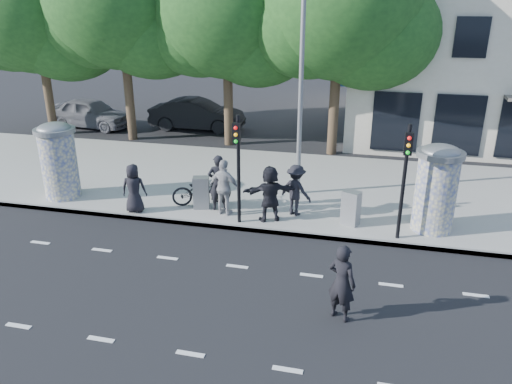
% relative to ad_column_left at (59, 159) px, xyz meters
% --- Properties ---
extents(ground, '(120.00, 120.00, 0.00)m').
position_rel_ad_column_left_xyz_m(ground, '(7.20, -4.50, -1.54)').
color(ground, black).
rests_on(ground, ground).
extents(sidewalk, '(40.00, 8.00, 0.15)m').
position_rel_ad_column_left_xyz_m(sidewalk, '(7.20, 3.00, -1.46)').
color(sidewalk, gray).
rests_on(sidewalk, ground).
extents(curb, '(40.00, 0.10, 0.16)m').
position_rel_ad_column_left_xyz_m(curb, '(7.20, -0.95, -1.46)').
color(curb, slate).
rests_on(curb, ground).
extents(lane_dash_near, '(32.00, 0.12, 0.01)m').
position_rel_ad_column_left_xyz_m(lane_dash_near, '(7.20, -6.70, -1.53)').
color(lane_dash_near, silver).
rests_on(lane_dash_near, ground).
extents(lane_dash_far, '(32.00, 0.12, 0.01)m').
position_rel_ad_column_left_xyz_m(lane_dash_far, '(7.20, -3.10, -1.53)').
color(lane_dash_far, silver).
rests_on(lane_dash_far, ground).
extents(ad_column_left, '(1.36, 1.36, 2.65)m').
position_rel_ad_column_left_xyz_m(ad_column_left, '(0.00, 0.00, 0.00)').
color(ad_column_left, beige).
rests_on(ad_column_left, sidewalk).
extents(ad_column_right, '(1.36, 1.36, 2.65)m').
position_rel_ad_column_left_xyz_m(ad_column_right, '(12.40, 0.20, 0.00)').
color(ad_column_right, beige).
rests_on(ad_column_right, sidewalk).
extents(traffic_pole_near, '(0.22, 0.31, 3.40)m').
position_rel_ad_column_left_xyz_m(traffic_pole_near, '(6.60, -0.71, 0.69)').
color(traffic_pole_near, black).
rests_on(traffic_pole_near, sidewalk).
extents(traffic_pole_far, '(0.22, 0.31, 3.40)m').
position_rel_ad_column_left_xyz_m(traffic_pole_far, '(11.40, -0.71, 0.69)').
color(traffic_pole_far, black).
rests_on(traffic_pole_far, sidewalk).
extents(street_lamp, '(0.25, 0.93, 8.00)m').
position_rel_ad_column_left_xyz_m(street_lamp, '(8.00, 2.13, 3.26)').
color(street_lamp, slate).
rests_on(street_lamp, sidewalk).
extents(tree_far_left, '(7.20, 7.20, 9.26)m').
position_rel_ad_column_left_xyz_m(tree_far_left, '(-5.80, 8.00, 4.65)').
color(tree_far_left, '#38281C').
rests_on(tree_far_left, ground).
extents(tree_mid_left, '(7.20, 7.20, 9.57)m').
position_rel_ad_column_left_xyz_m(tree_mid_left, '(-1.30, 8.00, 4.96)').
color(tree_mid_left, '#38281C').
rests_on(tree_mid_left, ground).
extents(tree_near_left, '(6.80, 6.80, 8.97)m').
position_rel_ad_column_left_xyz_m(tree_near_left, '(3.70, 8.20, 4.53)').
color(tree_near_left, '#38281C').
rests_on(tree_near_left, ground).
extents(tree_center, '(7.00, 7.00, 9.30)m').
position_rel_ad_column_left_xyz_m(tree_center, '(8.70, 7.80, 4.77)').
color(tree_center, '#38281C').
rests_on(tree_center, ground).
extents(ped_a, '(0.88, 0.67, 1.62)m').
position_rel_ad_column_left_xyz_m(ped_a, '(3.08, -0.65, -0.58)').
color(ped_a, black).
rests_on(ped_a, sidewalk).
extents(ped_b, '(0.79, 0.65, 1.87)m').
position_rel_ad_column_left_xyz_m(ped_b, '(5.69, 0.16, -0.45)').
color(ped_b, black).
rests_on(ped_b, sidewalk).
extents(ped_d, '(1.25, 1.02, 1.68)m').
position_rel_ad_column_left_xyz_m(ped_d, '(8.21, 0.33, -0.55)').
color(ped_d, black).
rests_on(ped_d, sidewalk).
extents(ped_e, '(1.19, 0.85, 1.85)m').
position_rel_ad_column_left_xyz_m(ped_e, '(6.00, -0.20, -0.46)').
color(ped_e, '#9F9FA2').
rests_on(ped_e, sidewalk).
extents(ped_f, '(1.76, 1.20, 1.79)m').
position_rel_ad_column_left_xyz_m(ped_f, '(7.50, -0.31, -0.49)').
color(ped_f, black).
rests_on(ped_f, sidewalk).
extents(man_road, '(0.79, 0.69, 1.82)m').
position_rel_ad_column_left_xyz_m(man_road, '(10.04, -4.76, -0.63)').
color(man_road, black).
rests_on(man_road, ground).
extents(bicycle, '(1.48, 2.08, 1.04)m').
position_rel_ad_column_left_xyz_m(bicycle, '(5.00, 0.43, -0.87)').
color(bicycle, black).
rests_on(bicycle, sidewalk).
extents(cabinet_left, '(0.60, 0.49, 1.08)m').
position_rel_ad_column_left_xyz_m(cabinet_left, '(5.09, 0.13, -0.85)').
color(cabinet_left, slate).
rests_on(cabinet_left, sidewalk).
extents(cabinet_right, '(0.62, 0.55, 1.08)m').
position_rel_ad_column_left_xyz_m(cabinet_right, '(9.99, -0.01, -0.85)').
color(cabinet_right, gray).
rests_on(cabinet_right, sidewalk).
extents(car_left, '(2.55, 4.89, 1.59)m').
position_rel_ad_column_left_xyz_m(car_left, '(-4.58, 9.72, -0.74)').
color(car_left, '#5C5D64').
rests_on(car_left, ground).
extents(car_mid, '(1.89, 5.04, 1.65)m').
position_rel_ad_column_left_xyz_m(car_mid, '(1.24, 10.59, -0.71)').
color(car_mid, black).
rests_on(car_mid, ground).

